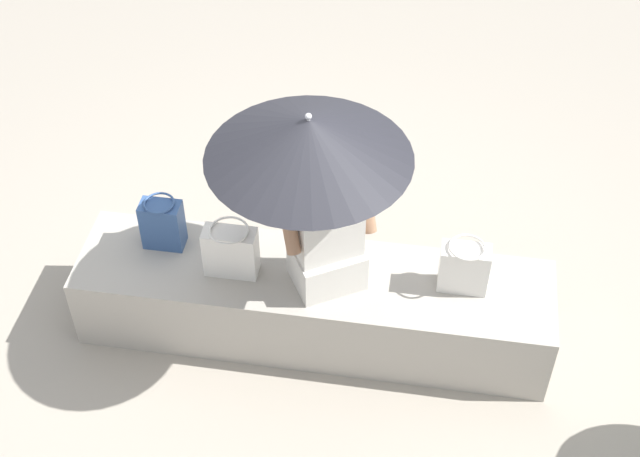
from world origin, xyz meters
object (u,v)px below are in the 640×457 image
(parasol, at_px, (308,139))
(tote_bag_canvas, at_px, (162,224))
(shoulder_bag_spare, at_px, (231,251))
(handbag_black, at_px, (464,267))
(person_seated, at_px, (327,226))

(parasol, bearing_deg, tote_bag_canvas, 166.98)
(shoulder_bag_spare, bearing_deg, parasol, -6.67)
(parasol, height_order, handbag_black, parasol)
(tote_bag_canvas, xyz_separation_m, shoulder_bag_spare, (0.40, -0.14, -0.00))
(tote_bag_canvas, relative_size, shoulder_bag_spare, 1.01)
(shoulder_bag_spare, bearing_deg, person_seated, 1.26)
(person_seated, xyz_separation_m, tote_bag_canvas, (-0.90, 0.13, -0.24))
(handbag_black, bearing_deg, shoulder_bag_spare, -176.42)
(person_seated, xyz_separation_m, shoulder_bag_spare, (-0.50, -0.01, -0.24))
(tote_bag_canvas, bearing_deg, handbag_black, -2.39)
(person_seated, bearing_deg, shoulder_bag_spare, -178.74)
(person_seated, distance_m, shoulder_bag_spare, 0.55)
(parasol, distance_m, tote_bag_canvas, 1.18)
(handbag_black, bearing_deg, tote_bag_canvas, 177.61)
(person_seated, relative_size, parasol, 0.82)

